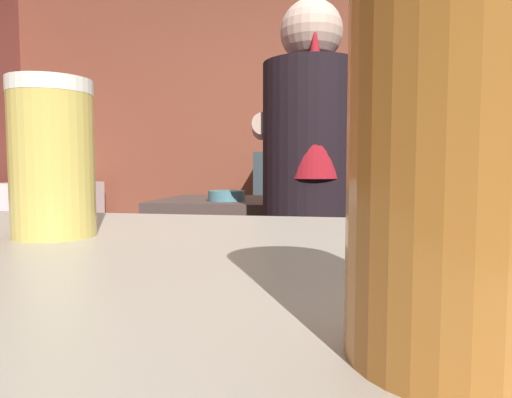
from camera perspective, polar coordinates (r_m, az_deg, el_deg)
wall_back at (r=3.57m, az=8.16°, el=8.26°), size 5.20×0.10×2.70m
prep_counter at (r=2.17m, az=16.20°, el=-12.67°), size 2.10×0.60×0.94m
back_shelf at (r=3.32m, az=8.17°, el=-4.46°), size 0.93×0.36×1.19m
mini_fridge at (r=3.83m, az=-24.61°, el=-5.35°), size 0.62×0.58×0.97m
bartender at (r=1.62m, az=6.90°, el=-0.22°), size 0.47×0.54×1.67m
mixing_bowl at (r=2.03m, az=-3.76°, el=0.43°), size 0.17×0.17×0.05m
chefs_knife at (r=2.03m, az=15.36°, el=-0.23°), size 0.24×0.11×0.01m
pint_glass_near at (r=0.16m, az=25.19°, el=4.63°), size 0.08×0.08×0.13m
pint_glass_far at (r=0.45m, az=-24.44°, el=4.67°), size 0.07×0.07×0.14m
bottle_olive_oil at (r=3.30m, az=4.51°, el=7.48°), size 0.07×0.07×0.23m
bottle_hot_sauce at (r=3.36m, az=9.95°, el=7.40°), size 0.06×0.06×0.24m
bottle_soy at (r=3.28m, az=8.21°, el=7.35°), size 0.07×0.07×0.21m
bottle_vinegar at (r=3.38m, az=6.25°, el=7.08°), size 0.06×0.06×0.18m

